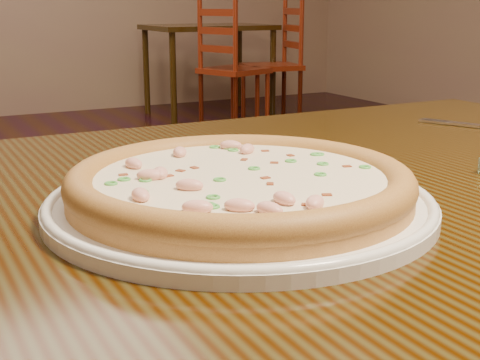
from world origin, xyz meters
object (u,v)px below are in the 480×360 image
hero_table (314,269)px  pizza (240,183)px  chair_d (278,65)px  plate (240,202)px  bg_table_right (209,36)px  chair_c (229,70)px

hero_table → pizza: bearing=-157.4°
hero_table → chair_d: size_ratio=1.26×
plate → chair_d: size_ratio=0.38×
chair_d → pizza: bearing=-121.6°
hero_table → chair_d: bearing=59.3°
bg_table_right → hero_table: bearing=-114.0°
bg_table_right → pizza: bearing=-115.0°
plate → hero_table: bearing=22.6°
bg_table_right → chair_d: bearing=-51.3°
bg_table_right → chair_c: (-0.13, -0.64, -0.22)m
hero_table → plate: plate is taller
hero_table → plate: size_ratio=3.36×
plate → chair_c: bearing=63.1°
plate → pizza: bearing=-164.7°
pizza → chair_d: bearing=58.4°
pizza → hero_table: bearing=22.6°
plate → chair_d: 4.88m
bg_table_right → plate: bearing=-115.0°
plate → bg_table_right: size_ratio=0.36×
hero_table → pizza: size_ratio=3.78×
plate → bg_table_right: bearing=65.0°
chair_c → pizza: bearing=-116.9°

